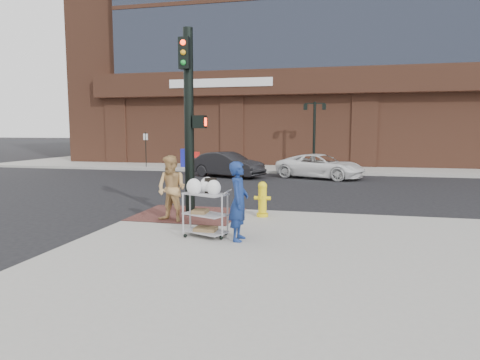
% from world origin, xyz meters
% --- Properties ---
extents(ground, '(220.00, 220.00, 0.00)m').
position_xyz_m(ground, '(0.00, 0.00, 0.00)').
color(ground, black).
rests_on(ground, ground).
extents(sidewalk_far, '(65.00, 36.00, 0.15)m').
position_xyz_m(sidewalk_far, '(12.50, 32.00, 0.07)').
color(sidewalk_far, '#989690').
rests_on(sidewalk_far, ground).
extents(brick_curb_ramp, '(2.80, 2.40, 0.01)m').
position_xyz_m(brick_curb_ramp, '(-0.60, 0.90, 0.16)').
color(brick_curb_ramp, '#4D2824').
rests_on(brick_curb_ramp, sidewalk_near).
extents(lamp_post, '(1.32, 0.22, 4.00)m').
position_xyz_m(lamp_post, '(2.00, 16.00, 2.62)').
color(lamp_post, black).
rests_on(lamp_post, sidewalk_far).
extents(parking_sign, '(0.05, 0.05, 2.20)m').
position_xyz_m(parking_sign, '(-8.50, 15.00, 1.25)').
color(parking_sign, black).
rests_on(parking_sign, sidewalk_far).
extents(traffic_signal_pole, '(0.61, 0.51, 5.00)m').
position_xyz_m(traffic_signal_pole, '(-0.48, 0.77, 2.83)').
color(traffic_signal_pole, black).
rests_on(traffic_signal_pole, sidewalk_near).
extents(woman_blue, '(0.42, 0.62, 1.68)m').
position_xyz_m(woman_blue, '(1.40, -1.50, 0.99)').
color(woman_blue, navy).
rests_on(woman_blue, sidewalk_near).
extents(pedestrian_tan, '(0.96, 0.84, 1.70)m').
position_xyz_m(pedestrian_tan, '(-0.68, -0.06, 1.00)').
color(pedestrian_tan, tan).
rests_on(pedestrian_tan, sidewalk_near).
extents(sedan_dark, '(4.26, 2.76, 1.33)m').
position_xyz_m(sedan_dark, '(-2.28, 11.65, 0.66)').
color(sedan_dark, black).
rests_on(sedan_dark, ground).
extents(minivan_white, '(4.93, 3.51, 1.25)m').
position_xyz_m(minivan_white, '(2.56, 12.17, 0.62)').
color(minivan_white, white).
rests_on(minivan_white, ground).
extents(utility_cart, '(1.07, 0.85, 1.30)m').
position_xyz_m(utility_cart, '(0.62, -1.35, 0.74)').
color(utility_cart, '#9D9DA2').
rests_on(utility_cart, sidewalk_near).
extents(fire_hydrant, '(0.45, 0.31, 0.96)m').
position_xyz_m(fire_hydrant, '(1.46, 1.09, 0.64)').
color(fire_hydrant, yellow).
rests_on(fire_hydrant, sidewalk_near).
extents(newsbox_red, '(0.49, 0.46, 0.97)m').
position_xyz_m(newsbox_red, '(-5.23, 15.29, 0.63)').
color(newsbox_red, red).
rests_on(newsbox_red, sidewalk_far).
extents(newsbox_blue, '(0.54, 0.50, 1.15)m').
position_xyz_m(newsbox_blue, '(-6.02, 15.48, 0.72)').
color(newsbox_blue, '#171D99').
rests_on(newsbox_blue, sidewalk_far).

